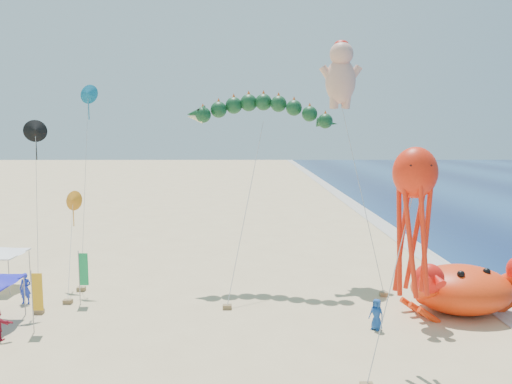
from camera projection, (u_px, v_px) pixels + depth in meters
ground at (292, 311)px, 28.06m from camera, size 320.00×320.00×0.00m
foam_strip at (504, 310)px, 28.17m from camera, size 320.00×320.00×0.00m
crab_inflatable at (462, 288)px, 27.58m from camera, size 7.47×5.91×3.27m
dragon_kite at (261, 115)px, 32.93m from camera, size 9.78×7.18×12.21m
cherub_kite at (341, 73)px, 34.58m from camera, size 3.20×6.87×16.31m
octopus_kite at (414, 210)px, 20.26m from camera, size 3.28×2.62×9.39m
feather_flags at (22, 281)px, 26.86m from camera, size 6.37×4.19×3.20m
beachgoers at (40, 297)px, 27.91m from camera, size 24.20×8.68×1.82m
small_kites at (26, 179)px, 29.33m from camera, size 6.62×11.60×13.20m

